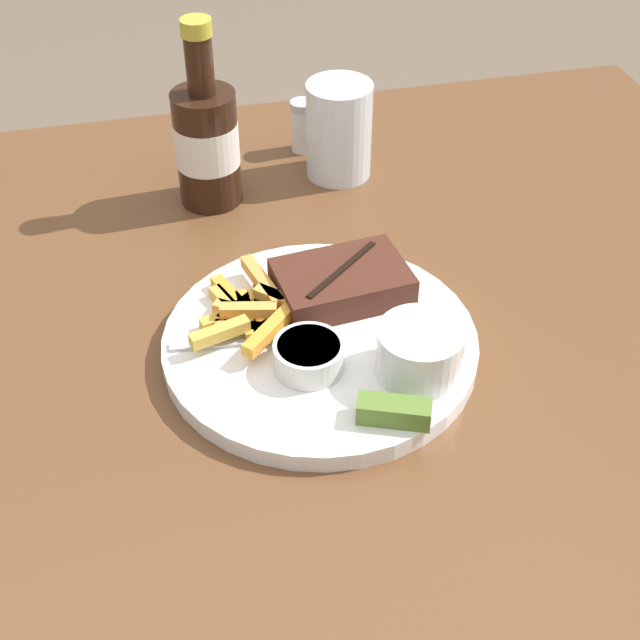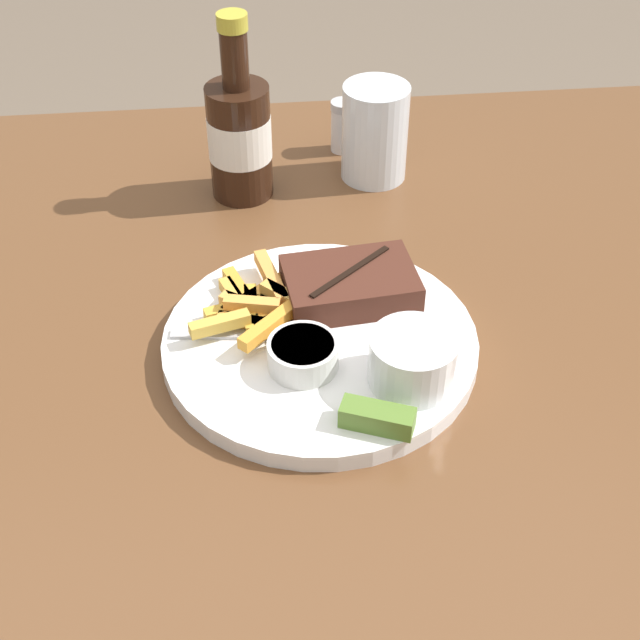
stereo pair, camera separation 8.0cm
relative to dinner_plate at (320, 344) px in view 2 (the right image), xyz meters
The scene contains 12 objects.
dining_table 0.10m from the dinner_plate, ahead, with size 1.12×0.99×0.76m.
dinner_plate is the anchor object (origin of this frame).
steak_portion 0.07m from the dinner_plate, 57.61° to the left, with size 0.13×0.09×0.03m.
fries_pile 0.07m from the dinner_plate, 145.26° to the left, with size 0.12×0.14×0.02m.
coleslaw_cup 0.10m from the dinner_plate, 41.39° to the right, with size 0.08×0.08×0.05m.
dipping_sauce_cup 0.05m from the dinner_plate, 116.99° to the right, with size 0.06×0.06×0.03m.
pickle_spear 0.12m from the dinner_plate, 72.91° to the right, with size 0.06×0.04×0.02m.
fork_utensil 0.08m from the dinner_plate, behind, with size 0.13×0.03×0.00m.
knife_utensil 0.04m from the dinner_plate, 96.23° to the left, with size 0.06×0.16×0.01m.
beer_bottle 0.29m from the dinner_plate, 102.31° to the left, with size 0.07×0.07×0.21m.
drinking_glass 0.32m from the dinner_plate, 72.66° to the left, with size 0.08×0.08×0.11m.
salt_shaker 0.37m from the dinner_plate, 79.94° to the left, with size 0.03×0.03×0.07m.
Camera 2 is at (-0.06, -0.61, 1.32)m, focal length 50.00 mm.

